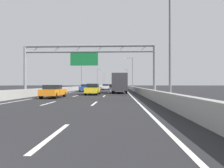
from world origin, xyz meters
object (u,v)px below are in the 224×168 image
Objects in this scene: streetlamp_left_mid at (82,71)px; streetlamp_right_far at (127,77)px; red_car at (119,85)px; sign_gantry at (88,57)px; white_car at (106,87)px; streetlamp_left_far at (98,77)px; blue_car at (85,88)px; black_car at (110,86)px; streetlamp_right_mid at (132,71)px; streetlamp_right_distant at (124,79)px; box_truck at (120,83)px; streetlamp_right_near at (167,34)px; orange_car at (53,91)px; yellow_car at (93,89)px; silver_car at (120,86)px; streetlamp_left_distant at (104,79)px.

streetlamp_left_mid and streetlamp_right_far have the same top height.
streetlamp_right_far reaches higher than red_car.
white_car is (-0.08, 29.69, -4.07)m from sign_gantry.
streetlamp_left_far is 2.04× the size of blue_car.
streetlamp_left_mid reaches higher than black_car.
streetlamp_right_distant is at bearing 90.00° from streetlamp_right_mid.
box_truck is at bearing -85.07° from black_car.
streetlamp_right_near reaches higher than orange_car.
streetlamp_right_near and streetlamp_right_distant have the same top height.
yellow_car reaches higher than white_car.
silver_car is 1.07× the size of yellow_car.
box_truck is at bearing -83.93° from streetlamp_left_distant.
sign_gantry is 5.91m from orange_car.
streetlamp_right_far is at bearing -90.00° from streetlamp_right_distant.
streetlamp_right_mid is 30.56m from yellow_car.
box_truck is (11.24, -64.89, -3.65)m from streetlamp_left_far.
sign_gantry is at bearing 36.20° from orange_car.
streetlamp_right_mid is at bearing -90.00° from streetlamp_right_far.
blue_car is 13.11m from yellow_car.
streetlamp_right_distant is at bearing 69.94° from streetlamp_left_far.
box_truck is (-3.69, -105.77, -3.65)m from streetlamp_right_distant.
streetlamp_right_near is 1.00× the size of streetlamp_right_far.
white_car reaches higher than black_car.
blue_car is (-3.42, 16.36, -4.08)m from sign_gantry.
streetlamp_left_mid is 83.12m from streetlamp_right_distant.
orange_car is at bearing -90.04° from blue_car.
silver_car reaches higher than black_car.
red_car is (11.05, -21.60, -4.65)m from streetlamp_left_distant.
black_car is at bearing 86.74° from orange_car.
red_car is (-3.88, -21.60, -4.65)m from streetlamp_right_distant.
orange_car is 0.53× the size of box_truck.
white_car is at bearing -99.79° from streetlamp_right_far.
yellow_car is (3.45, 6.22, 0.07)m from orange_car.
streetlamp_left_far is at bearing 110.06° from streetlamp_right_mid.
streetlamp_left_mid is 61.35m from red_car.
streetlamp_right_distant is 85.53m from white_car.
box_truck reaches higher than red_car.
box_truck is (0.19, -84.17, 1.00)m from red_car.
box_truck is at bearing 57.63° from orange_car.
streetlamp_left_mid is 30.53m from yellow_car.
red_car is at bearing 101.37° from streetlamp_right_far.
silver_car is at bearing -89.32° from red_car.
blue_car is 1.04× the size of black_car.
streetlamp_left_distant is 2.11× the size of red_car.
streetlamp_left_distant and streetlamp_right_distant have the same top height.
streetlamp_left_mid reaches higher than orange_car.
white_car is (3.35, 32.20, 0.04)m from orange_car.
silver_car reaches higher than orange_car.
streetlamp_left_mid is 14.93m from streetlamp_right_mid.
sign_gantry is at bearing -84.29° from streetlamp_left_far.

